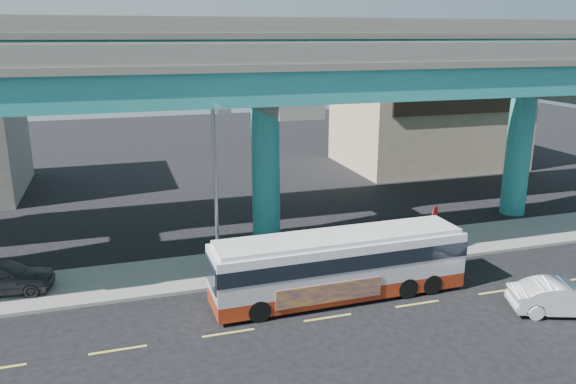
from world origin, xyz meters
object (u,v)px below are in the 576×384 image
object	(u,v)px
stop_sign	(435,220)
transit_bus	(340,263)
parked_car	(1,276)
street_lamp	(217,169)
sedan	(563,298)

from	to	relation	value
stop_sign	transit_bus	bearing A→B (deg)	-169.72
parked_car	street_lamp	bearing A→B (deg)	-95.14
parked_car	street_lamp	world-z (taller)	street_lamp
parked_car	street_lamp	xyz separation A→B (m)	(9.06, -2.30, 4.58)
sedan	parked_car	size ratio (longest dim) A/B	0.98
stop_sign	parked_car	bearing A→B (deg)	161.43
transit_bus	sedan	bearing A→B (deg)	-27.99
transit_bus	parked_car	xyz separation A→B (m)	(-13.76, 4.39, -0.67)
parked_car	street_lamp	size ratio (longest dim) A/B	0.54
sedan	stop_sign	xyz separation A→B (m)	(-1.73, 6.90, 1.26)
street_lamp	stop_sign	world-z (taller)	street_lamp
parked_car	transit_bus	bearing A→B (deg)	-98.61
sedan	street_lamp	world-z (taller)	street_lamp
sedan	street_lamp	bearing A→B (deg)	83.43
sedan	parked_car	bearing A→B (deg)	88.06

